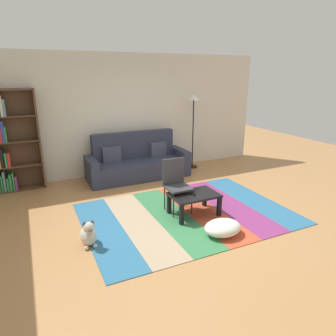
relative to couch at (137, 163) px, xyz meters
The scene contains 11 objects.
ground_plane 2.05m from the couch, 90.23° to the right, with size 14.00×14.00×0.00m, color #B27F4C.
back_wall 1.14m from the couch, 90.89° to the left, with size 6.80×0.10×2.70m, color silver.
rug 2.20m from the couch, 87.61° to the right, with size 3.37×2.40×0.01m.
couch is the anchor object (origin of this frame).
bookshelf 2.61m from the couch, behind, with size 0.90×0.28×1.99m.
coffee_table 2.25m from the couch, 85.45° to the right, with size 0.78×0.53×0.37m.
pouf 3.01m from the couch, 85.68° to the right, with size 0.56×0.44×0.22m, color white.
dog 2.91m from the couch, 123.18° to the right, with size 0.22×0.35×0.40m.
standing_lamp 1.90m from the couch, ahead, with size 0.32×0.32×1.80m.
tv_remote 2.24m from the couch, 85.45° to the right, with size 0.04×0.15×0.02m, color black.
folding_chair 1.95m from the couch, 90.24° to the right, with size 0.40×0.40×0.90m.
Camera 1 is at (-2.16, -4.17, 2.26)m, focal length 32.22 mm.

